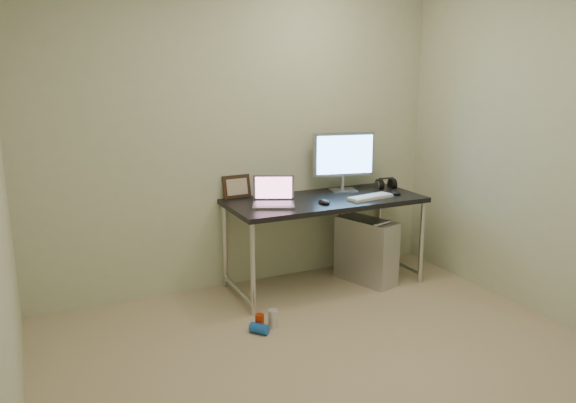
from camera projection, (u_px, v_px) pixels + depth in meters
The scene contains 17 objects.
floor at pixel (353, 380), 3.30m from camera, with size 3.50×3.50×0.00m, color tan.
wall_back at pixel (243, 136), 4.55m from camera, with size 3.50×0.02×2.50m, color beige.
desk at pixel (325, 208), 4.61m from camera, with size 1.61×0.71×0.75m.
tower_computer at pixel (366, 250), 4.78m from camera, with size 0.39×0.57×0.58m.
cable_a at pixel (338, 226), 5.07m from camera, with size 0.01×0.01×0.70m, color black.
cable_b at pixel (348, 227), 5.09m from camera, with size 0.01×0.01×0.72m, color black.
can_red at pixel (260, 322), 3.92m from camera, with size 0.06×0.06×0.12m, color #B02B08.
can_white at pixel (273, 319), 3.96m from camera, with size 0.07×0.07×0.13m, color silver.
can_blue at pixel (259, 329), 3.87m from camera, with size 0.07×0.07×0.13m, color blue.
laptop at pixel (274, 198), 4.37m from camera, with size 0.40×0.37×0.22m.
monitor at pixel (344, 157), 4.80m from camera, with size 0.54×0.20×0.51m.
keyboard at pixel (370, 197), 4.59m from camera, with size 0.39×0.13×0.02m, color white.
mouse_right at pixel (396, 192), 4.74m from camera, with size 0.07×0.12×0.04m, color black.
mouse_left at pixel (324, 201), 4.41m from camera, with size 0.08×0.12×0.04m, color black.
headphones at pixel (386, 184), 4.98m from camera, with size 0.18×0.11×0.12m.
picture_frame at pixel (237, 187), 4.59m from camera, with size 0.24×0.03×0.19m, color black.
webcam at pixel (266, 186), 4.60m from camera, with size 0.05×0.04×0.13m.
Camera 1 is at (-1.61, -2.52, 1.79)m, focal length 35.00 mm.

